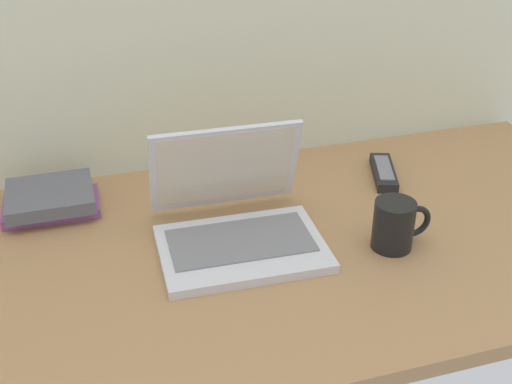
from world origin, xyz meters
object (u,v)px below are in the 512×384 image
(laptop, at_px, (236,219))
(coffee_mug, at_px, (395,225))
(remote_control_near, at_px, (384,172))
(book_stack, at_px, (51,200))

(laptop, relative_size, coffee_mug, 2.70)
(coffee_mug, relative_size, remote_control_near, 0.71)
(laptop, distance_m, coffee_mug, 0.30)
(coffee_mug, height_order, book_stack, coffee_mug)
(laptop, xyz_separation_m, remote_control_near, (0.39, 0.15, -0.03))
(remote_control_near, bearing_deg, coffee_mug, -113.01)
(laptop, distance_m, remote_control_near, 0.42)
(book_stack, bearing_deg, laptop, -32.47)
(laptop, relative_size, remote_control_near, 1.91)
(laptop, xyz_separation_m, coffee_mug, (0.28, -0.11, 0.00))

